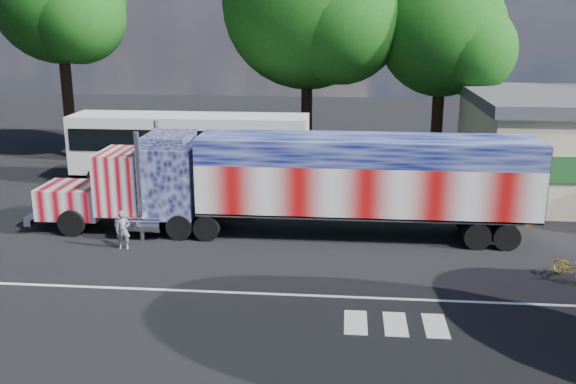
# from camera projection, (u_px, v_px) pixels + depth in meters

# --- Properties ---
(ground) EXTENTS (100.00, 100.00, 0.00)m
(ground) POSITION_uv_depth(u_px,v_px,m) (281.00, 261.00, 24.41)
(ground) COLOR black
(lane_markings) EXTENTS (30.00, 2.67, 0.01)m
(lane_markings) POSITION_uv_depth(u_px,v_px,m) (321.00, 306.00, 20.64)
(lane_markings) COLOR silver
(lane_markings) RESTS_ON ground
(semi_truck) EXTENTS (21.35, 3.37, 4.55)m
(semi_truck) POSITION_uv_depth(u_px,v_px,m) (302.00, 181.00, 26.81)
(semi_truck) COLOR black
(semi_truck) RESTS_ON ground
(coach_bus) EXTENTS (12.98, 3.02, 3.78)m
(coach_bus) POSITION_uv_depth(u_px,v_px,m) (190.00, 148.00, 35.29)
(coach_bus) COLOR silver
(coach_bus) RESTS_ON ground
(woman) EXTENTS (0.63, 0.48, 1.56)m
(woman) POSITION_uv_depth(u_px,v_px,m) (123.00, 230.00, 25.51)
(woman) COLOR slate
(woman) RESTS_ON ground
(bicycle) EXTENTS (1.19, 1.63, 0.81)m
(bicycle) POSITION_uv_depth(u_px,v_px,m) (570.00, 268.00, 22.69)
(bicycle) COLOR gold
(bicycle) RESTS_ON ground
(tree_n_mid) EXTENTS (11.01, 10.49, 14.95)m
(tree_n_mid) POSITION_uv_depth(u_px,v_px,m) (310.00, 4.00, 39.25)
(tree_n_mid) COLOR black
(tree_n_mid) RESTS_ON ground
(tree_ne_a) EXTENTS (7.88, 7.50, 11.75)m
(tree_ne_a) POSITION_uv_depth(u_px,v_px,m) (445.00, 34.00, 37.80)
(tree_ne_a) COLOR black
(tree_ne_a) RESTS_ON ground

